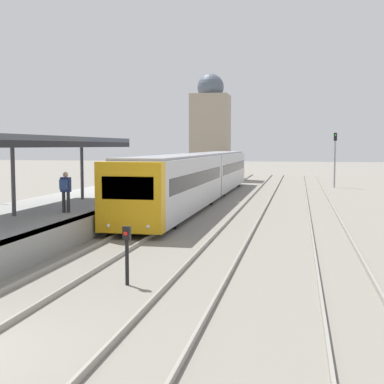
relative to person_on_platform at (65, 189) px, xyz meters
The scene contains 7 objects.
track_middle_line 14.22m from the person_on_platform, 61.40° to the right, with size 1.51×120.00×0.15m.
platform_canopy 2.84m from the person_on_platform, 136.92° to the right, with size 4.00×16.79×3.11m.
person_on_platform is the anchor object (origin of this frame).
train_near 15.45m from the person_on_platform, 79.32° to the left, with size 2.71×31.60×3.18m.
signal_post_near 8.63m from the person_on_platform, 54.89° to the right, with size 0.20×0.21×1.57m.
signal_mast_far 31.26m from the person_on_platform, 66.50° to the left, with size 0.28×0.29×4.85m.
distant_domed_building 37.81m from the person_on_platform, 90.32° to the left, with size 4.00×4.00×11.48m.
Camera 1 is at (6.48, -7.92, 3.68)m, focal length 50.00 mm.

